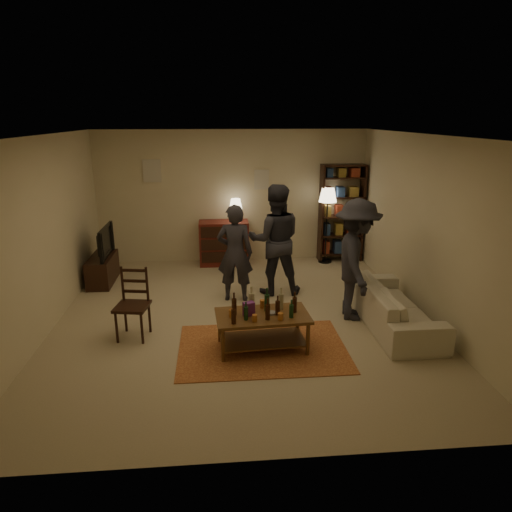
{
  "coord_description": "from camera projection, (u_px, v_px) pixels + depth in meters",
  "views": [
    {
      "loc": [
        -0.34,
        -6.34,
        2.95
      ],
      "look_at": [
        0.23,
        0.1,
        0.96
      ],
      "focal_mm": 32.0,
      "sensor_mm": 36.0,
      "label": 1
    }
  ],
  "objects": [
    {
      "name": "floor",
      "position": [
        242.0,
        318.0,
        6.93
      ],
      "size": [
        6.0,
        6.0,
        0.0
      ],
      "primitive_type": "plane",
      "color": "#C6B793",
      "rests_on": "ground"
    },
    {
      "name": "room_shell",
      "position": [
        200.0,
        175.0,
        9.18
      ],
      "size": [
        6.0,
        6.0,
        6.0
      ],
      "color": "beige",
      "rests_on": "ground"
    },
    {
      "name": "person_right",
      "position": [
        275.0,
        240.0,
        7.7
      ],
      "size": [
        0.94,
        0.74,
        1.89
      ],
      "primitive_type": "imported",
      "rotation": [
        0.0,
        0.0,
        3.11
      ],
      "color": "#292931",
      "rests_on": "ground"
    },
    {
      "name": "floor_lamp",
      "position": [
        328.0,
        200.0,
        9.23
      ],
      "size": [
        0.36,
        0.36,
        1.56
      ],
      "color": "black",
      "rests_on": "ground"
    },
    {
      "name": "person_by_sofa",
      "position": [
        356.0,
        260.0,
        6.73
      ],
      "size": [
        0.85,
        1.27,
        1.82
      ],
      "primitive_type": "imported",
      "rotation": [
        0.0,
        0.0,
        1.42
      ],
      "color": "#282830",
      "rests_on": "ground"
    },
    {
      "name": "sofa",
      "position": [
        393.0,
        305.0,
        6.65
      ],
      "size": [
        0.81,
        2.08,
        0.61
      ],
      "primitive_type": "imported",
      "rotation": [
        0.0,
        0.0,
        1.57
      ],
      "color": "beige",
      "rests_on": "ground"
    },
    {
      "name": "bookshelf",
      "position": [
        341.0,
        212.0,
        9.47
      ],
      "size": [
        0.9,
        0.34,
        2.02
      ],
      "color": "black",
      "rests_on": "ground"
    },
    {
      "name": "coffee_table",
      "position": [
        262.0,
        319.0,
        5.92
      ],
      "size": [
        1.24,
        0.74,
        0.83
      ],
      "rotation": [
        0.0,
        0.0,
        0.07
      ],
      "color": "brown",
      "rests_on": "ground"
    },
    {
      "name": "dresser",
      "position": [
        224.0,
        242.0,
        9.36
      ],
      "size": [
        1.0,
        0.5,
        1.36
      ],
      "color": "maroon",
      "rests_on": "ground"
    },
    {
      "name": "rug",
      "position": [
        262.0,
        348.0,
        6.04
      ],
      "size": [
        2.2,
        1.5,
        0.01
      ],
      "primitive_type": "cube",
      "color": "#944020",
      "rests_on": "ground"
    },
    {
      "name": "dining_chair",
      "position": [
        133.0,
        301.0,
        6.26
      ],
      "size": [
        0.49,
        0.49,
        0.99
      ],
      "rotation": [
        0.0,
        0.0,
        -0.16
      ],
      "color": "black",
      "rests_on": "ground"
    },
    {
      "name": "tv_stand",
      "position": [
        102.0,
        263.0,
        8.33
      ],
      "size": [
        0.4,
        1.0,
        1.06
      ],
      "color": "black",
      "rests_on": "ground"
    },
    {
      "name": "person_left",
      "position": [
        235.0,
        253.0,
        7.43
      ],
      "size": [
        0.63,
        0.46,
        1.62
      ],
      "primitive_type": "imported",
      "rotation": [
        0.0,
        0.0,
        3.02
      ],
      "color": "#2A2931",
      "rests_on": "ground"
    }
  ]
}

